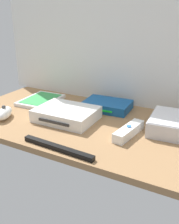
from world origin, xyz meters
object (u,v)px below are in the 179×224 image
object	(u,v)px
game_console	(66,114)
sensor_bar	(58,148)
network_router	(108,105)
remote_nunchuk	(4,113)
remote_wand	(129,131)
mini_computer	(177,125)
game_case	(41,100)

from	to	relation	value
game_console	sensor_bar	bearing A→B (deg)	-64.96
network_router	remote_nunchuk	bearing A→B (deg)	-141.86
network_router	remote_wand	size ratio (longest dim) A/B	1.24
mini_computer	remote_wand	size ratio (longest dim) A/B	1.21
game_console	remote_wand	bearing A→B (deg)	-4.12
remote_wand	remote_nunchuk	distance (cm)	45.78
game_case	sensor_bar	distance (cm)	43.05
game_console	sensor_bar	xyz separation A→B (cm)	(9.76, -19.53, -1.50)
game_console	remote_nunchuk	world-z (taller)	remote_nunchuk
network_router	remote_wand	distance (cm)	23.56
sensor_bar	mini_computer	bearing A→B (deg)	48.69
remote_nunchuk	sensor_bar	xyz separation A→B (cm)	(30.46, -9.84, -1.34)
game_case	network_router	world-z (taller)	network_router
remote_nunchuk	remote_wand	bearing A→B (deg)	-14.76
game_case	network_router	xyz separation A→B (cm)	(29.26, 5.54, 0.94)
network_router	remote_wand	world-z (taller)	same
network_router	sensor_bar	xyz separation A→B (cm)	(1.01, -36.14, -1.00)
mini_computer	network_router	world-z (taller)	mini_computer
game_console	sensor_bar	world-z (taller)	game_console
network_router	remote_nunchuk	size ratio (longest dim) A/B	1.71
mini_computer	game_case	distance (cm)	57.67
network_router	remote_nunchuk	xyz separation A→B (cm)	(-29.45, -26.30, 0.34)
mini_computer	game_case	bearing A→B (deg)	177.70
game_case	remote_nunchuk	distance (cm)	20.80
game_console	remote_wand	world-z (taller)	game_console
game_console	mini_computer	distance (cm)	38.10
game_console	game_case	xyz separation A→B (cm)	(-20.51, 11.08, -1.44)
remote_nunchuk	game_console	bearing A→B (deg)	-0.49
mini_computer	sensor_bar	distance (cm)	39.38
mini_computer	remote_wand	world-z (taller)	mini_computer
network_router	sensor_bar	bearing A→B (deg)	-92.03
network_router	game_console	bearing A→B (deg)	-121.39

